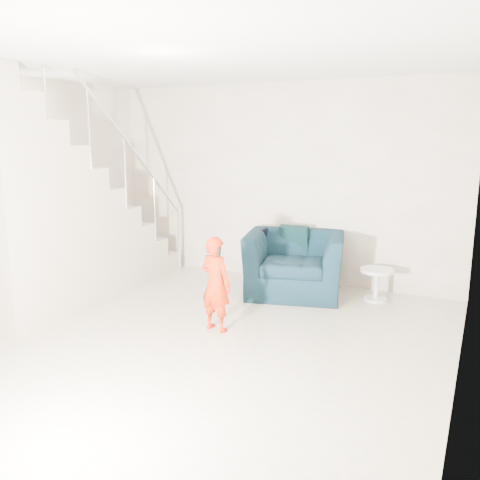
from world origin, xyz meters
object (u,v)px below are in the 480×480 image
object	(u,v)px
armchair	(294,263)
side_table	(377,279)
toddler	(216,284)
staircase	(54,226)

from	to	relation	value
armchair	side_table	bearing A→B (deg)	-5.30
armchair	toddler	size ratio (longest dim) A/B	1.21
side_table	toddler	bearing A→B (deg)	-127.32
side_table	armchair	bearing A→B (deg)	-170.72
toddler	armchair	bearing A→B (deg)	-90.24
toddler	staircase	size ratio (longest dim) A/B	0.28
armchair	side_table	world-z (taller)	armchair
toddler	staircase	bearing A→B (deg)	12.01
armchair	side_table	size ratio (longest dim) A/B	3.01
toddler	side_table	size ratio (longest dim) A/B	2.49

